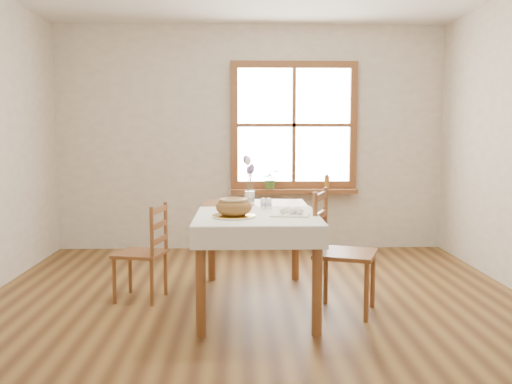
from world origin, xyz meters
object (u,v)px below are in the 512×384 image
dining_table (256,221)px  bread_plate (234,216)px  flower_vase (250,198)px  chair_left (140,252)px  chair_right (346,252)px

dining_table → bread_plate: bread_plate is taller
dining_table → flower_vase: (-0.04, 0.49, 0.13)m
dining_table → chair_left: 0.99m
chair_left → bread_plate: bearing=67.1°
dining_table → chair_left: bearing=171.8°
dining_table → flower_vase: 0.51m
chair_left → dining_table: bearing=94.3°
chair_left → flower_vase: 1.05m
chair_left → chair_right: chair_right is taller
dining_table → chair_left: chair_left is taller
chair_right → flower_vase: (-0.71, 0.73, 0.33)m
chair_left → bread_plate: chair_left is taller
chair_right → bread_plate: (-0.84, -0.17, 0.30)m
flower_vase → chair_right: bearing=-45.5°
dining_table → bread_plate: bearing=-112.4°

